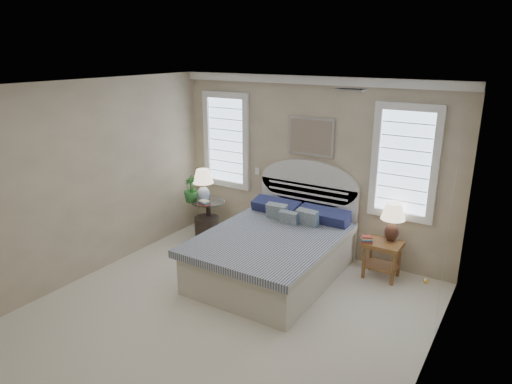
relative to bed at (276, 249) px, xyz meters
The scene contains 21 objects.
floor 1.51m from the bed, 90.00° to the right, with size 4.50×5.00×0.01m, color silver.
ceiling 2.74m from the bed, 90.00° to the right, with size 4.50×5.00×0.01m, color white.
wall_back 1.42m from the bed, 90.00° to the left, with size 4.50×0.02×2.70m, color tan.
wall_left 2.85m from the bed, 147.06° to the right, with size 0.02×5.00×2.70m, color tan.
wall_right 2.85m from the bed, 32.94° to the right, with size 0.02×5.00×2.70m, color tan.
crown_molding 2.47m from the bed, 90.00° to the left, with size 4.50×0.08×0.12m, color white.
hvac_vent 2.67m from the bed, 28.73° to the right, with size 0.30×0.20×0.02m, color #B2B2B2.
switch_plate 1.59m from the bed, 132.76° to the left, with size 0.08×0.01×0.12m, color white.
window_left 2.22m from the bed, 146.59° to the left, with size 0.90×0.06×1.60m, color #C9E1FF.
window_right 2.12m from the bed, 36.14° to the left, with size 0.90×0.06×1.60m, color #C9E1FF.
painting 1.75m from the bed, 90.00° to the left, with size 0.74×0.04×0.58m, color silver.
closet_door 2.39m from the bed, ahead, with size 0.02×1.80×2.40m, color white.
bed is the anchor object (origin of this frame).
side_table_left 1.75m from the bed, 160.26° to the left, with size 0.56×0.56×0.63m.
nightstand_right 1.47m from the bed, 28.03° to the left, with size 0.50×0.40×0.53m.
floor_pot 1.71m from the bed, 162.72° to the left, with size 0.41×0.41×0.37m, color black.
lamp_left 1.88m from the bed, 162.33° to the left, with size 0.43×0.43×0.56m.
lamp_right 1.66m from the bed, 31.12° to the left, with size 0.44×0.44×0.54m.
potted_plant 1.97m from the bed, 167.36° to the left, with size 0.25×0.25×0.45m, color #3F7B31.
books_left 1.66m from the bed, 165.59° to the left, with size 0.21×0.18×0.07m.
books_right 1.26m from the bed, 27.80° to the left, with size 0.19×0.17×0.09m.
Camera 1 is at (2.87, -3.66, 3.08)m, focal length 32.00 mm.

